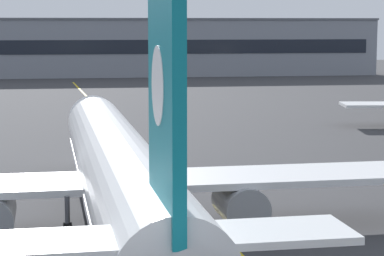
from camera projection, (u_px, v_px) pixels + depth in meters
taxiway_centreline at (157, 169)px, 57.94m from camera, size 11.91×179.64×0.01m
airliner_foreground at (118, 171)px, 39.04m from camera, size 32.14×41.48×11.65m
safety_cone_by_nose_gear at (124, 174)px, 54.72m from camera, size 0.44×0.44×0.55m
terminal_building at (85, 47)px, 161.05m from camera, size 121.42×12.40×11.89m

